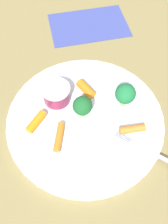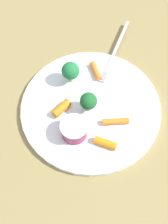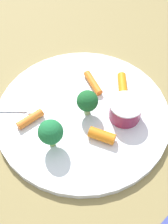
# 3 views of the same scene
# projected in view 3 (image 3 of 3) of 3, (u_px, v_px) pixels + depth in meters

# --- Properties ---
(ground_plane) EXTENTS (2.40, 2.40, 0.00)m
(ground_plane) POSITION_uv_depth(u_px,v_px,m) (83.00, 116.00, 0.51)
(ground_plane) COLOR olive
(plate) EXTENTS (0.30, 0.30, 0.01)m
(plate) POSITION_uv_depth(u_px,v_px,m) (83.00, 114.00, 0.51)
(plate) COLOR white
(plate) RESTS_ON ground_plane
(sauce_cup) EXTENTS (0.05, 0.05, 0.03)m
(sauce_cup) POSITION_uv_depth(u_px,v_px,m) (125.00, 110.00, 0.48)
(sauce_cup) COLOR maroon
(sauce_cup) RESTS_ON plate
(broccoli_floret_0) EXTENTS (0.04, 0.04, 0.05)m
(broccoli_floret_0) POSITION_uv_depth(u_px,v_px,m) (51.00, 132.00, 0.43)
(broccoli_floret_0) COLOR #86B856
(broccoli_floret_0) RESTS_ON plate
(broccoli_floret_1) EXTENTS (0.04, 0.04, 0.05)m
(broccoli_floret_1) POSITION_uv_depth(u_px,v_px,m) (87.00, 101.00, 0.47)
(broccoli_floret_1) COLOR #8BAA6B
(broccoli_floret_1) RESTS_ON plate
(carrot_stick_0) EXTENTS (0.04, 0.04, 0.02)m
(carrot_stick_0) POSITION_uv_depth(u_px,v_px,m) (102.00, 136.00, 0.46)
(carrot_stick_0) COLOR orange
(carrot_stick_0) RESTS_ON plate
(carrot_stick_1) EXTENTS (0.02, 0.05, 0.01)m
(carrot_stick_1) POSITION_uv_depth(u_px,v_px,m) (93.00, 83.00, 0.53)
(carrot_stick_1) COLOR orange
(carrot_stick_1) RESTS_ON plate
(carrot_stick_2) EXTENTS (0.05, 0.03, 0.01)m
(carrot_stick_2) POSITION_uv_depth(u_px,v_px,m) (30.00, 119.00, 0.48)
(carrot_stick_2) COLOR orange
(carrot_stick_2) RESTS_ON plate
(carrot_stick_3) EXTENTS (0.03, 0.05, 0.02)m
(carrot_stick_3) POSITION_uv_depth(u_px,v_px,m) (122.00, 84.00, 0.53)
(carrot_stick_3) COLOR orange
(carrot_stick_3) RESTS_ON plate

